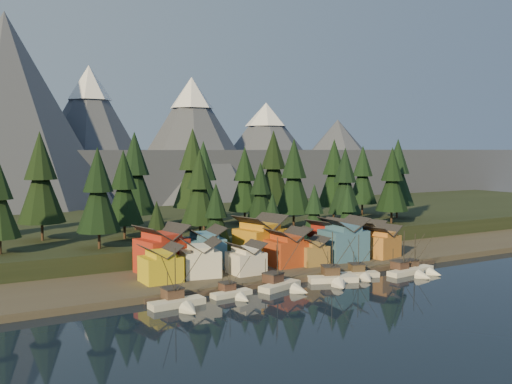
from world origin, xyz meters
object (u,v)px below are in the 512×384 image
boat_3 (335,273)px  house_back_0 (162,248)px  house_front_1 (200,257)px  boat_4 (361,269)px  boat_6 (420,265)px  house_back_1 (204,246)px  house_front_0 (161,262)px  boat_0 (180,296)px  boat_1 (234,288)px  boat_2 (284,279)px  boat_5 (410,266)px

boat_3 → house_back_0: house_back_0 is taller
house_front_1 → boat_4: bearing=-11.8°
boat_6 → house_back_1: bearing=144.3°
boat_6 → house_front_0: (-61.40, 16.57, 3.88)m
house_back_0 → boat_4: bearing=-41.0°
boat_4 → house_front_1: size_ratio=1.18×
boat_0 → boat_1: size_ratio=1.26×
boat_6 → house_back_1: size_ratio=1.12×
house_front_0 → house_back_1: 17.11m
boat_2 → boat_4: 21.92m
boat_5 → house_back_0: size_ratio=0.99×
boat_1 → boat_6: 50.99m
boat_1 → boat_6: size_ratio=0.89×
boat_2 → house_back_0: house_back_0 is taller
boat_1 → boat_2: (12.26, 0.03, 0.53)m
boat_2 → boat_3: size_ratio=0.98×
boat_2 → boat_0: bearing=165.8°
boat_3 → house_front_0: boat_3 is taller
boat_3 → house_front_1: boat_3 is taller
boat_2 → boat_6: (38.69, -2.06, -0.48)m
boat_0 → house_front_1: 21.02m
boat_4 → house_front_0: boat_4 is taller
house_back_0 → house_back_1: bearing=-11.7°
boat_1 → house_back_1: (4.10, 23.49, 4.93)m
boat_4 → house_back_1: size_ratio=1.13×
boat_0 → boat_6: bearing=-3.8°
house_front_0 → house_front_1: size_ratio=0.87×
boat_4 → house_front_1: (-34.88, 14.60, 3.79)m
boat_1 → boat_5: boat_5 is taller
boat_3 → house_front_0: bearing=178.2°
boat_4 → boat_6: bearing=8.6°
boat_1 → house_front_1: house_front_1 is taller
boat_1 → boat_3: 25.51m
boat_5 → house_front_1: boat_5 is taller
boat_6 → house_front_1: bearing=154.5°
boat_1 → boat_4: size_ratio=0.88×
boat_1 → house_back_0: house_back_0 is taller
boat_6 → boat_0: bearing=172.6°
boat_0 → boat_2: boat_0 is taller
boat_4 → boat_6: 16.97m
boat_1 → boat_4: (34.17, 0.52, 0.34)m
house_front_0 → boat_3: bearing=-23.8°
boat_0 → house_front_1: (11.97, 16.89, 3.62)m
boat_3 → house_front_0: 39.13m
boat_1 → house_back_0: (-6.86, 23.47, 5.53)m
boat_0 → boat_6: size_ratio=1.12×
boat_2 → boat_6: boat_2 is taller
boat_0 → boat_5: boat_0 is taller
house_back_1 → house_front_0: bearing=-141.6°
boat_0 → boat_5: (58.78, -1.42, -0.11)m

